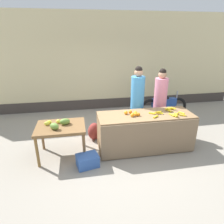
# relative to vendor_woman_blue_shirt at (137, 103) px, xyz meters

# --- Properties ---
(ground_plane) EXTENTS (24.00, 24.00, 0.00)m
(ground_plane) POSITION_rel_vendor_woman_blue_shirt_xyz_m (-0.50, -0.63, -0.95)
(ground_plane) COLOR gray
(market_wall_back) EXTENTS (9.93, 0.23, 3.31)m
(market_wall_back) POSITION_rel_vendor_woman_blue_shirt_xyz_m (-0.50, 2.37, 0.68)
(market_wall_back) COLOR beige
(market_wall_back) RESTS_ON ground
(fruit_stall_counter) EXTENTS (2.20, 0.80, 0.88)m
(fruit_stall_counter) POSITION_rel_vendor_woman_blue_shirt_xyz_m (0.02, -0.65, -0.51)
(fruit_stall_counter) COLOR olive
(fruit_stall_counter) RESTS_ON ground
(side_table_wooden) EXTENTS (1.05, 0.79, 0.74)m
(side_table_wooden) POSITION_rel_vendor_woman_blue_shirt_xyz_m (-1.91, -0.63, -0.29)
(side_table_wooden) COLOR brown
(side_table_wooden) RESTS_ON ground
(banana_bunch_pile) EXTENTS (0.78, 0.61, 0.07)m
(banana_bunch_pile) POSITION_rel_vendor_woman_blue_shirt_xyz_m (0.54, -0.70, -0.04)
(banana_bunch_pile) COLOR gold
(banana_bunch_pile) RESTS_ON fruit_stall_counter
(orange_pile) EXTENTS (0.33, 0.28, 0.09)m
(orange_pile) POSITION_rel_vendor_woman_blue_shirt_xyz_m (-0.29, -0.64, -0.03)
(orange_pile) COLOR orange
(orange_pile) RESTS_ON fruit_stall_counter
(mango_papaya_pile) EXTENTS (0.56, 0.49, 0.14)m
(mango_papaya_pile) POSITION_rel_vendor_woman_blue_shirt_xyz_m (-1.94, -0.65, -0.14)
(mango_papaya_pile) COLOR #E0C74B
(mango_papaya_pile) RESTS_ON side_table_wooden
(vendor_woman_blue_shirt) EXTENTS (0.34, 0.34, 1.87)m
(vendor_woman_blue_shirt) POSITION_rel_vendor_woman_blue_shirt_xyz_m (0.00, 0.00, 0.00)
(vendor_woman_blue_shirt) COLOR #33333D
(vendor_woman_blue_shirt) RESTS_ON ground
(vendor_woman_pink_shirt) EXTENTS (0.34, 0.34, 1.79)m
(vendor_woman_pink_shirt) POSITION_rel_vendor_woman_blue_shirt_xyz_m (0.66, 0.08, -0.05)
(vendor_woman_pink_shirt) COLOR #33333D
(vendor_woman_pink_shirt) RESTS_ON ground
(parked_motorcycle) EXTENTS (1.60, 0.18, 0.88)m
(parked_motorcycle) POSITION_rel_vendor_woman_blue_shirt_xyz_m (1.26, 1.08, -0.54)
(parked_motorcycle) COLOR black
(parked_motorcycle) RESTS_ON ground
(produce_crate) EXTENTS (0.50, 0.41, 0.26)m
(produce_crate) POSITION_rel_vendor_woman_blue_shirt_xyz_m (-1.38, -1.14, -0.82)
(produce_crate) COLOR #3359A5
(produce_crate) RESTS_ON ground
(produce_sack) EXTENTS (0.47, 0.47, 0.46)m
(produce_sack) POSITION_rel_vendor_woman_blue_shirt_xyz_m (-1.13, -0.02, -0.72)
(produce_sack) COLOR maroon
(produce_sack) RESTS_ON ground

